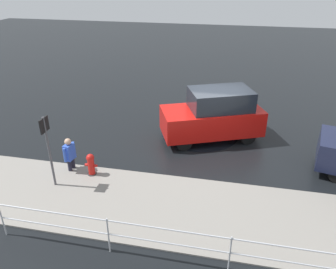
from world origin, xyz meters
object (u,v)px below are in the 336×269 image
(pedestrian, at_px, (70,153))
(moving_hatchback, at_px, (214,115))
(fire_hydrant, at_px, (91,165))
(sign_post, at_px, (48,142))

(pedestrian, bearing_deg, moving_hatchback, -143.59)
(fire_hydrant, distance_m, sign_post, 1.69)
(fire_hydrant, height_order, pedestrian, pedestrian)
(pedestrian, relative_size, sign_post, 0.51)
(moving_hatchback, xyz_separation_m, sign_post, (4.64, 4.29, 0.55))
(moving_hatchback, bearing_deg, sign_post, 42.70)
(moving_hatchback, relative_size, fire_hydrant, 5.30)
(moving_hatchback, height_order, pedestrian, moving_hatchback)
(moving_hatchback, height_order, sign_post, sign_post)
(moving_hatchback, bearing_deg, fire_hydrant, 43.02)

